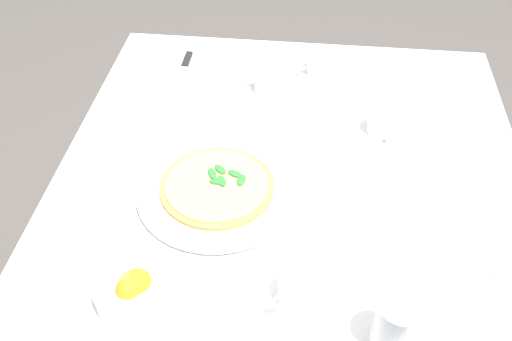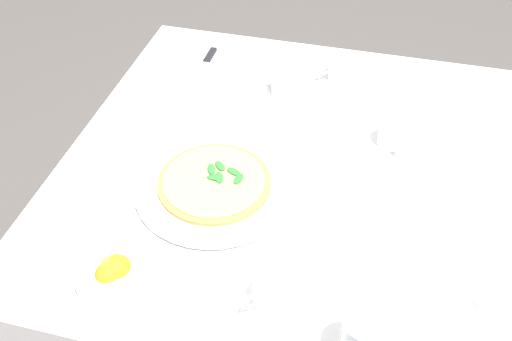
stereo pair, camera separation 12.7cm
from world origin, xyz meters
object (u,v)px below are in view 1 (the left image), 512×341
(coffee_cup_left_edge, at_px, (268,84))
(dinner_knife, at_px, (183,70))
(coffee_cup_far_left, at_px, (298,290))
(pizza_plate, at_px, (217,190))
(pizza, at_px, (217,186))
(coffee_cup_center_back, at_px, (321,64))
(napkin_folded, at_px, (184,73))
(citrus_bowl, at_px, (135,288))
(coffee_cup_far_right, at_px, (383,124))
(water_glass_near_right, at_px, (395,327))

(coffee_cup_left_edge, xyz_separation_m, dinner_knife, (-0.05, -0.24, -0.00))
(coffee_cup_far_left, bearing_deg, pizza_plate, -143.22)
(pizza, height_order, coffee_cup_left_edge, coffee_cup_left_edge)
(pizza, xyz_separation_m, coffee_cup_far_left, (0.25, 0.19, 0.00))
(coffee_cup_center_back, xyz_separation_m, napkin_folded, (0.05, -0.38, -0.02))
(napkin_folded, bearing_deg, citrus_bowl, 11.04)
(pizza_plate, relative_size, coffee_cup_far_left, 2.72)
(coffee_cup_far_right, xyz_separation_m, water_glass_near_right, (0.58, -0.01, 0.02))
(pizza_plate, relative_size, pizza, 1.41)
(napkin_folded, distance_m, citrus_bowl, 0.73)
(pizza, bearing_deg, napkin_folded, -159.49)
(pizza_plate, xyz_separation_m, pizza, (-0.00, 0.00, 0.01))
(pizza_plate, xyz_separation_m, dinner_knife, (-0.44, -0.17, 0.01))
(coffee_cup_far_right, distance_m, coffee_cup_far_left, 0.54)
(pizza_plate, distance_m, coffee_cup_center_back, 0.54)
(water_glass_near_right, height_order, napkin_folded, water_glass_near_right)
(coffee_cup_far_right, bearing_deg, dinner_knife, -109.55)
(pizza, height_order, napkin_folded, pizza)
(coffee_cup_center_back, distance_m, dinner_knife, 0.38)
(water_glass_near_right, bearing_deg, pizza_plate, -132.34)
(pizza_plate, distance_m, citrus_bowl, 0.30)
(coffee_cup_far_right, relative_size, coffee_cup_far_left, 1.01)
(pizza_plate, height_order, citrus_bowl, citrus_bowl)
(coffee_cup_far_right, height_order, coffee_cup_far_left, coffee_cup_far_right)
(coffee_cup_far_left, relative_size, napkin_folded, 0.56)
(citrus_bowl, bearing_deg, coffee_cup_far_left, 95.50)
(citrus_bowl, bearing_deg, dinner_knife, -175.29)
(coffee_cup_center_back, bearing_deg, napkin_folded, -81.92)
(coffee_cup_left_edge, bearing_deg, coffee_cup_center_back, 126.90)
(pizza, xyz_separation_m, napkin_folded, (-0.45, -0.17, -0.01))
(coffee_cup_far_left, bearing_deg, coffee_cup_center_back, 178.32)
(coffee_cup_center_back, relative_size, water_glass_near_right, 1.16)
(pizza, relative_size, coffee_cup_left_edge, 1.90)
(citrus_bowl, bearing_deg, pizza_plate, 159.37)
(coffee_cup_far_right, xyz_separation_m, coffee_cup_left_edge, (-0.14, -0.30, -0.00))
(coffee_cup_left_edge, height_order, dinner_knife, coffee_cup_left_edge)
(coffee_cup_far_left, bearing_deg, citrus_bowl, -84.50)
(pizza, height_order, dinner_knife, pizza)
(pizza_plate, height_order, napkin_folded, napkin_folded)
(coffee_cup_left_edge, bearing_deg, citrus_bowl, -14.98)
(coffee_cup_center_back, bearing_deg, dinner_knife, -81.50)
(coffee_cup_far_right, distance_m, water_glass_near_right, 0.58)
(pizza, bearing_deg, coffee_cup_left_edge, 169.29)
(napkin_folded, bearing_deg, water_glass_near_right, 40.50)
(pizza_plate, bearing_deg, napkin_folded, -159.56)
(pizza, bearing_deg, citrus_bowl, -20.66)
(pizza_plate, relative_size, dinner_knife, 1.81)
(water_glass_near_right, bearing_deg, dinner_knife, -145.75)
(citrus_bowl, bearing_deg, coffee_cup_left_edge, 165.02)
(water_glass_near_right, relative_size, citrus_bowl, 0.74)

